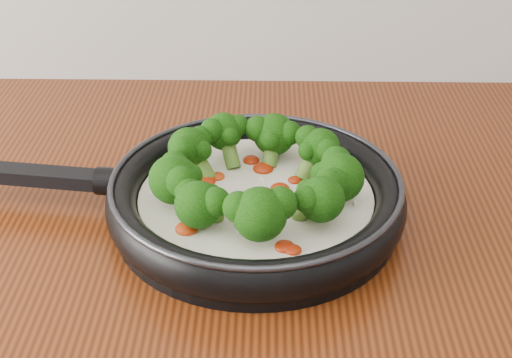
{
  "coord_description": "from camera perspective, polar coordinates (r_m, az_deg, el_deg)",
  "views": [
    {
      "loc": [
        -0.11,
        0.49,
        1.33
      ],
      "look_at": [
        -0.12,
        1.12,
        0.95
      ],
      "focal_mm": 50.94,
      "sensor_mm": 36.0,
      "label": 1
    }
  ],
  "objects": [
    {
      "name": "skillet",
      "position": [
        0.74,
        -0.22,
        -1.16
      ],
      "size": [
        0.5,
        0.34,
        0.09
      ],
      "color": "black",
      "rests_on": "counter"
    }
  ]
}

